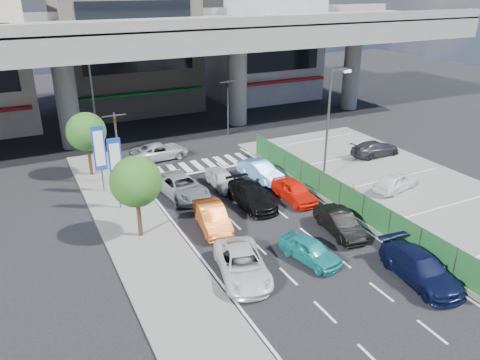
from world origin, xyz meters
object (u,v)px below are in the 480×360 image
signboard_far (99,150)px  sedan_white_front_mid (222,179)px  street_lamp_left (96,100)px  tree_far (86,132)px  taxi_teal_mid (310,250)px  crossing_wagon_silver (160,151)px  minivan_navy_back (421,268)px  taxi_orange_right (294,191)px  tree_near (136,182)px  signboard_near (116,164)px  hatch_black_mid_right (340,223)px  parked_sedan_dgrey (375,149)px  traffic_cone (353,187)px  street_lamp_right (330,116)px  traffic_light_right (228,93)px  taxi_orange_left (212,217)px  parked_sedan_white (396,181)px  kei_truck_front_right (261,171)px  sedan_black_mid (252,196)px  wagon_silver_front_left (181,186)px  traffic_light_left (116,131)px  sedan_white_mid_left (242,265)px

signboard_far → sedan_white_front_mid: bearing=-19.6°
street_lamp_left → tree_far: (-1.47, -3.50, -1.38)m
street_lamp_left → taxi_teal_mid: (6.48, -20.25, -4.16)m
taxi_teal_mid → crossing_wagon_silver: size_ratio=0.77×
minivan_navy_back → taxi_orange_right: 10.33m
tree_near → street_lamp_left: bearing=87.2°
signboard_near → hatch_black_mid_right: signboard_near is taller
signboard_near → parked_sedan_dgrey: size_ratio=1.10×
traffic_cone → street_lamp_right: bearing=97.9°
traffic_light_right → signboard_near: traffic_light_right is taller
taxi_teal_mid → parked_sedan_dgrey: bearing=25.1°
taxi_teal_mid → hatch_black_mid_right: (3.12, 1.61, 0.04)m
signboard_near → taxi_orange_left: 6.83m
parked_sedan_white → taxi_orange_right: bearing=61.7°
traffic_cone → taxi_orange_right: bearing=168.4°
kei_truck_front_right → crossing_wagon_silver: (-5.22, 7.41, -0.02)m
street_lamp_right → minivan_navy_back: 13.17m
tree_near → taxi_teal_mid: bearing=-41.1°
street_lamp_left → taxi_orange_left: street_lamp_left is taller
signboard_near → traffic_cone: (14.74, -4.62, -2.65)m
taxi_orange_left → sedan_black_mid: taxi_orange_left is taller
tree_far → wagon_silver_front_left: bearing=-53.1°
sedan_black_mid → sedan_white_front_mid: bearing=97.8°
traffic_light_left → traffic_cone: bearing=-32.1°
sedan_white_front_mid → sedan_white_mid_left: bearing=-108.0°
tree_far → street_lamp_left: bearing=67.2°
wagon_silver_front_left → parked_sedan_dgrey: bearing=-7.0°
sedan_black_mid → minivan_navy_back: bearing=-72.8°
street_lamp_right → parked_sedan_dgrey: (6.65, 2.36, -4.09)m
taxi_teal_mid → taxi_orange_right: bearing=51.1°
taxi_teal_mid → hatch_black_mid_right: hatch_black_mid_right is taller
street_lamp_left → taxi_orange_left: 15.74m
signboard_far → taxi_teal_mid: size_ratio=1.30×
sedan_black_mid → parked_sedan_dgrey: 13.80m
tree_near → signboard_far: bearing=94.9°
tree_far → taxi_teal_mid: bearing=-64.6°
hatch_black_mid_right → traffic_light_right: bearing=91.4°
traffic_light_right → street_lamp_right: 13.13m
tree_far → hatch_black_mid_right: 18.95m
traffic_light_right → tree_near: (-12.50, -15.00, -0.55)m
street_lamp_left → traffic_light_right: bearing=4.8°
sedan_white_mid_left → taxi_orange_right: 9.31m
hatch_black_mid_right → taxi_orange_right: taxi_orange_right is taller
street_lamp_left → traffic_light_left: bearing=-88.8°
sedan_black_mid → signboard_near: bearing=157.3°
signboard_far → traffic_cone: bearing=-26.7°
street_lamp_left → sedan_white_mid_left: size_ratio=1.69×
traffic_light_right → tree_near: 19.53m
traffic_light_left → street_lamp_left: size_ratio=0.65×
traffic_light_left → minivan_navy_back: 20.94m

